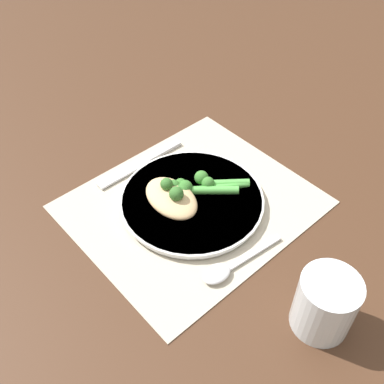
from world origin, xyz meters
TOP-DOWN VIEW (x-y plane):
  - ground_plane at (0.00, 0.00)m, footprint 3.00×3.00m
  - placemat at (0.00, 0.00)m, footprint 0.41×0.35m
  - plate at (0.00, 0.00)m, footprint 0.26×0.26m
  - chicken_fillet at (-0.04, 0.01)m, footprint 0.08×0.12m
  - pesto_dollop_primary at (-0.03, 0.03)m, footprint 0.02×0.02m
  - pesto_dollop_secondary at (-0.04, -0.00)m, footprint 0.03×0.03m
  - broccoli_stalk_rear at (0.00, 0.02)m, footprint 0.11×0.11m
  - broccoli_stalk_front at (0.01, 0.01)m, footprint 0.12×0.09m
  - broccoli_stalk_left at (0.05, 0.00)m, footprint 0.08×0.08m
  - knife at (-0.00, 0.15)m, footprint 0.20×0.02m
  - spoon at (-0.06, -0.14)m, footprint 0.16×0.04m
  - water_glass at (-0.02, -0.29)m, footprint 0.08×0.08m

SIDE VIEW (x-z plane):
  - ground_plane at x=0.00m, z-range 0.00..0.00m
  - placemat at x=0.00m, z-range 0.00..0.00m
  - knife at x=0.00m, z-range 0.00..0.01m
  - spoon at x=-0.06m, z-range 0.00..0.02m
  - plate at x=0.00m, z-range 0.01..0.02m
  - broccoli_stalk_left at x=0.05m, z-range 0.02..0.04m
  - broccoli_stalk_rear at x=0.00m, z-range 0.01..0.04m
  - broccoli_stalk_front at x=0.01m, z-range 0.02..0.04m
  - chicken_fillet at x=-0.04m, z-range 0.02..0.05m
  - water_glass at x=-0.02m, z-range 0.00..0.10m
  - pesto_dollop_primary at x=-0.03m, z-range 0.04..0.06m
  - pesto_dollop_secondary at x=-0.04m, z-range 0.04..0.07m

